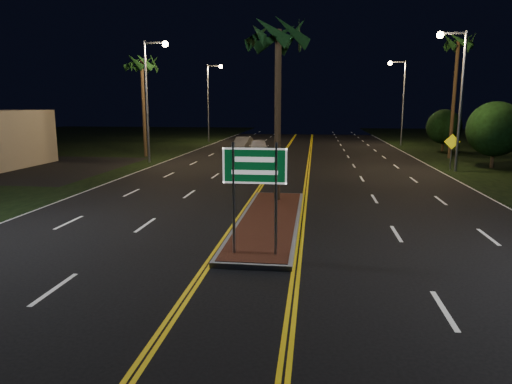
% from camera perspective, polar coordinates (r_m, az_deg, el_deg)
% --- Properties ---
extents(ground, '(120.00, 120.00, 0.00)m').
position_cam_1_polar(ground, '(10.70, -2.18, -13.22)').
color(ground, black).
rests_on(ground, ground).
extents(median_island, '(2.25, 10.25, 0.17)m').
position_cam_1_polar(median_island, '(17.25, 1.66, -3.53)').
color(median_island, gray).
rests_on(median_island, ground).
extents(highway_sign, '(1.80, 0.08, 3.20)m').
position_cam_1_polar(highway_sign, '(12.69, -0.17, 1.96)').
color(highway_sign, gray).
rests_on(highway_sign, ground).
extents(streetlight_left_mid, '(1.91, 0.44, 9.00)m').
position_cam_1_polar(streetlight_left_mid, '(35.82, -12.98, 12.62)').
color(streetlight_left_mid, gray).
rests_on(streetlight_left_mid, ground).
extents(streetlight_left_far, '(1.91, 0.44, 9.00)m').
position_cam_1_polar(streetlight_left_far, '(55.03, -5.64, 12.12)').
color(streetlight_left_far, gray).
rests_on(streetlight_left_far, ground).
extents(streetlight_right_mid, '(1.91, 0.44, 9.00)m').
position_cam_1_polar(streetlight_right_mid, '(32.91, 23.73, 12.19)').
color(streetlight_right_mid, gray).
rests_on(streetlight_right_mid, ground).
extents(streetlight_right_far, '(1.91, 0.44, 9.00)m').
position_cam_1_polar(streetlight_right_far, '(52.42, 17.58, 11.74)').
color(streetlight_right_far, gray).
rests_on(streetlight_right_far, ground).
extents(palm_median, '(2.40, 2.40, 8.30)m').
position_cam_1_polar(palm_median, '(20.41, 2.81, 19.02)').
color(palm_median, '#382819').
rests_on(palm_median, ground).
extents(palm_left_far, '(2.40, 2.40, 8.80)m').
position_cam_1_polar(palm_left_far, '(40.45, -14.11, 15.31)').
color(palm_left_far, '#382819').
rests_on(palm_left_far, ground).
extents(palm_right_far, '(2.40, 2.40, 10.30)m').
position_cam_1_polar(palm_right_far, '(41.45, 23.96, 16.55)').
color(palm_right_far, '#382819').
rests_on(palm_right_far, ground).
extents(shrub_mid, '(3.78, 3.78, 4.62)m').
position_cam_1_polar(shrub_mid, '(35.87, 27.72, 6.98)').
color(shrub_mid, '#382819').
rests_on(shrub_mid, ground).
extents(shrub_far, '(3.24, 3.24, 3.96)m').
position_cam_1_polar(shrub_far, '(47.27, 22.45, 7.56)').
color(shrub_far, '#382819').
rests_on(shrub_far, ground).
extents(car_near, '(2.85, 5.35, 1.70)m').
position_cam_1_polar(car_near, '(39.80, 0.33, 5.76)').
color(car_near, white).
rests_on(car_near, ground).
extents(car_far, '(2.28, 4.63, 1.49)m').
position_cam_1_polar(car_far, '(45.03, -1.66, 6.21)').
color(car_far, '#A5A8AF').
rests_on(car_far, ground).
extents(warning_sign, '(1.03, 0.09, 2.45)m').
position_cam_1_polar(warning_sign, '(33.55, 23.26, 5.21)').
color(warning_sign, gray).
rests_on(warning_sign, ground).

